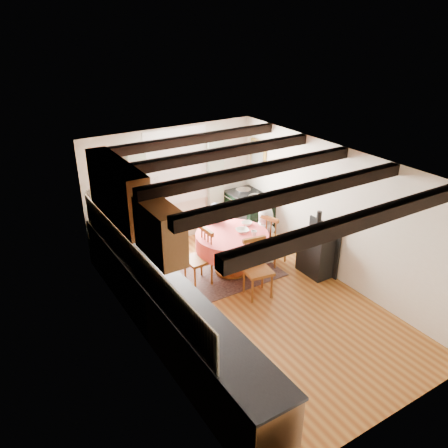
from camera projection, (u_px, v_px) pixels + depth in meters
floor at (250, 305)px, 7.46m from camera, size 3.60×5.50×0.00m
ceiling at (254, 165)px, 6.44m from camera, size 3.60×5.50×0.00m
wall_back at (172, 186)px, 9.06m from camera, size 3.60×0.00×2.40m
wall_front at (400, 340)px, 4.84m from camera, size 3.60×0.00×2.40m
wall_left at (142, 272)px, 6.09m from camera, size 0.00×5.50×2.40m
wall_right at (337, 215)px, 7.81m from camera, size 0.00×5.50×2.40m
beam_a at (360, 221)px, 4.94m from camera, size 3.60×0.16×0.16m
beam_b at (299, 193)px, 5.71m from camera, size 3.60×0.16×0.16m
beam_c at (254, 171)px, 6.47m from camera, size 3.60×0.16×0.16m
beam_d at (217, 154)px, 7.24m from camera, size 3.60×0.16×0.16m
beam_e at (188, 140)px, 8.01m from camera, size 3.60×0.16×0.16m
splash_left at (135, 262)px, 6.33m from camera, size 0.02×4.50×0.55m
splash_back at (125, 197)px, 8.56m from camera, size 1.40×0.02×0.55m
base_cabinet_left at (165, 312)px, 6.56m from camera, size 0.60×5.30×0.88m
base_cabinet_back at (132, 239)px, 8.65m from camera, size 1.30×0.60×0.88m
worktop_left at (165, 284)px, 6.37m from camera, size 0.64×5.30×0.04m
worktop_back at (130, 217)px, 8.44m from camera, size 1.30×0.64×0.04m
wall_cabinet_glass at (117, 191)px, 6.77m from camera, size 0.34×1.80×0.90m
wall_cabinet_solid at (160, 231)px, 5.64m from camera, size 0.34×0.90×0.70m
window_frame at (176, 167)px, 8.92m from camera, size 1.34×0.03×1.54m
window_pane at (176, 167)px, 8.93m from camera, size 1.20×0.01×1.40m
curtain_left at (140, 200)px, 8.67m from camera, size 0.35×0.10×2.10m
curtain_right at (216, 184)px, 9.48m from camera, size 0.35×0.10×2.10m
curtain_rod at (177, 138)px, 8.60m from camera, size 2.00×0.03×0.03m
wall_picture at (258, 154)px, 9.35m from camera, size 0.04×0.50×0.60m
wall_plate at (218, 155)px, 9.32m from camera, size 0.30×0.02×0.30m
rug at (232, 272)px, 8.39m from camera, size 1.65×1.29×0.01m
dining_table at (232, 253)px, 8.22m from camera, size 1.31×1.31×0.79m
chair_near at (258, 269)px, 7.50m from camera, size 0.51×0.52×1.02m
chair_left at (198, 258)px, 7.84m from camera, size 0.47×0.45×1.03m
chair_right at (274, 238)px, 8.52m from camera, size 0.56×0.55×1.02m
aga_range at (249, 214)px, 9.61m from camera, size 0.66×1.02×0.94m
cast_iron_stove at (317, 243)px, 8.11m from camera, size 0.37×0.62×1.24m
child_far at (215, 231)px, 8.58m from camera, size 0.47×0.35×1.19m
child_right at (265, 235)px, 8.54m from camera, size 0.40×0.57×1.11m
bowl_a at (242, 231)px, 8.11m from camera, size 0.29×0.29×0.06m
bowl_b at (247, 224)px, 8.37m from camera, size 0.27×0.27×0.06m
cup at (254, 233)px, 7.96m from camera, size 0.13×0.13×0.10m
canister_tall at (122, 213)px, 8.26m from camera, size 0.15×0.15×0.25m
canister_wide at (134, 207)px, 8.57m from camera, size 0.19×0.19×0.21m
canister_slim at (148, 207)px, 8.47m from camera, size 0.10×0.10×0.29m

